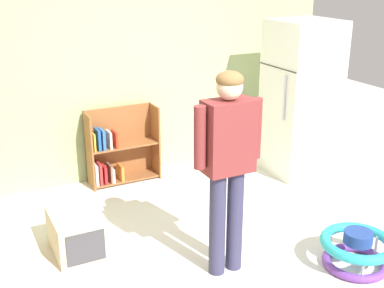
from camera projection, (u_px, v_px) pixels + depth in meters
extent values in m
plane|color=silver|center=(228.00, 273.00, 4.06)|extent=(12.00, 12.00, 0.00)
cube|color=#A5B67E|center=(123.00, 60.00, 5.56)|extent=(5.20, 0.06, 2.70)
cube|color=white|center=(301.00, 99.00, 5.78)|extent=(0.70, 0.68, 1.78)
cylinder|color=silver|center=(284.00, 98.00, 5.45)|extent=(0.02, 0.02, 0.50)
cube|color=#333333|center=(277.00, 68.00, 5.50)|extent=(0.01, 0.67, 0.01)
cube|color=brown|center=(89.00, 152.00, 5.47)|extent=(0.02, 0.28, 0.85)
cube|color=brown|center=(155.00, 141.00, 5.80)|extent=(0.02, 0.28, 0.85)
cube|color=brown|center=(119.00, 143.00, 5.74)|extent=(0.80, 0.02, 0.85)
cube|color=brown|center=(125.00, 178.00, 5.77)|extent=(0.76, 0.24, 0.02)
cube|color=brown|center=(123.00, 145.00, 5.63)|extent=(0.76, 0.24, 0.02)
cube|color=silver|center=(95.00, 174.00, 5.55)|extent=(0.03, 0.17, 0.24)
cube|color=gold|center=(93.00, 141.00, 5.42)|extent=(0.02, 0.17, 0.20)
cube|color=#AE2D2C|center=(99.00, 173.00, 5.57)|extent=(0.03, 0.17, 0.25)
cube|color=#225298|center=(98.00, 139.00, 5.44)|extent=(0.03, 0.17, 0.23)
cube|color=red|center=(104.00, 174.00, 5.60)|extent=(0.03, 0.17, 0.20)
cube|color=#2D5FA6|center=(102.00, 139.00, 5.46)|extent=(0.03, 0.17, 0.22)
cube|color=#7E5A4B|center=(110.00, 173.00, 5.63)|extent=(0.02, 0.17, 0.21)
cube|color=beige|center=(109.00, 139.00, 5.50)|extent=(0.02, 0.17, 0.19)
cube|color=beige|center=(112.00, 174.00, 5.65)|extent=(0.03, 0.17, 0.16)
cube|color=#B52D1A|center=(115.00, 139.00, 5.53)|extent=(0.02, 0.17, 0.18)
cube|color=orange|center=(121.00, 172.00, 5.69)|extent=(0.03, 0.17, 0.18)
cylinder|color=#363655|center=(217.00, 224.00, 3.93)|extent=(0.13, 0.13, 0.87)
cylinder|color=#363655|center=(235.00, 220.00, 4.00)|extent=(0.13, 0.13, 0.87)
cube|color=maroon|center=(228.00, 136.00, 3.72)|extent=(0.38, 0.22, 0.56)
cylinder|color=maroon|center=(200.00, 138.00, 3.61)|extent=(0.09, 0.09, 0.47)
cylinder|color=maroon|center=(256.00, 128.00, 3.81)|extent=(0.09, 0.09, 0.47)
sphere|color=beige|center=(230.00, 87.00, 3.59)|extent=(0.19, 0.19, 0.19)
ellipsoid|color=brown|center=(230.00, 80.00, 3.57)|extent=(0.20, 0.20, 0.13)
torus|color=purple|center=(355.00, 262.00, 4.14)|extent=(0.54, 0.54, 0.07)
torus|color=#28A9B2|center=(357.00, 243.00, 4.08)|extent=(0.60, 0.60, 0.08)
cylinder|color=navy|center=(358.00, 237.00, 4.06)|extent=(0.23, 0.23, 0.10)
cylinder|color=silver|center=(376.00, 246.00, 4.21)|extent=(0.02, 0.02, 0.18)
cylinder|color=silver|center=(330.00, 245.00, 4.23)|extent=(0.02, 0.02, 0.18)
cylinder|color=silver|center=(363.00, 268.00, 3.90)|extent=(0.02, 0.02, 0.18)
cube|color=beige|center=(77.00, 233.00, 4.31)|extent=(0.42, 0.54, 0.36)
cube|color=#424247|center=(86.00, 248.00, 4.08)|extent=(0.32, 0.01, 0.27)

